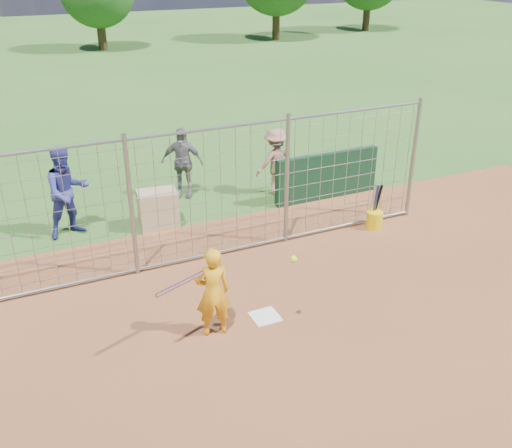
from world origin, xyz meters
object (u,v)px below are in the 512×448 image
bucket_with_bats (374,217)px  bystander_c (276,162)px  bystander_b (182,162)px  equipment_bin (158,209)px  bystander_a (67,192)px  batter (213,292)px

bucket_with_bats → bystander_c: bearing=111.2°
bystander_b → bystander_c: bearing=11.1°
equipment_bin → bystander_b: bearing=60.2°
bystander_a → bystander_c: 4.77m
bystander_b → bucket_with_bats: bearing=-16.8°
bystander_c → bucket_with_bats: bystander_c is taller
batter → bystander_c: bearing=-118.0°
bystander_a → equipment_bin: bystander_a is taller
equipment_bin → bucket_with_bats: (4.07, -1.96, -0.15)m
bystander_c → equipment_bin: bearing=5.7°
batter → equipment_bin: batter is taller
bystander_c → bucket_with_bats: size_ratio=1.62×
batter → bystander_b: bearing=-95.6°
batter → bystander_c: (3.33, 4.61, 0.06)m
bystander_a → bystander_b: 2.87m
bucket_with_bats → equipment_bin: bearing=154.3°
bystander_b → equipment_bin: bearing=-95.4°
bystander_b → equipment_bin: bystander_b is taller
bystander_b → bystander_c: size_ratio=1.06×
equipment_bin → batter: bearing=-87.8°
bystander_a → bucket_with_bats: (5.77, -2.36, -0.69)m
bystander_c → bucket_with_bats: 2.85m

